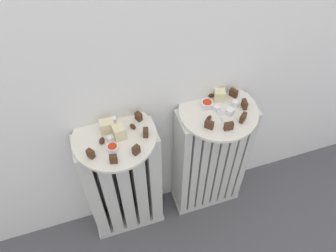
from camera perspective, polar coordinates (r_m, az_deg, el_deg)
The scene contains 30 objects.
radiator_left at distance 1.45m, azimuth -7.50°, elevation -9.85°, with size 0.31×0.13×0.63m.
radiator_right at distance 1.52m, azimuth 7.11°, elevation -5.89°, with size 0.31×0.13×0.63m.
plate_left at distance 1.19m, azimuth -9.05°, elevation -1.80°, with size 0.30×0.30×0.01m, color silver.
plate_right at distance 1.26m, azimuth 8.49°, elevation 2.51°, with size 0.30×0.30×0.01m, color silver.
dark_cake_slice_left_0 at distance 1.13m, azimuth -12.93°, elevation -4.58°, with size 0.02×0.02×0.03m, color #472B19.
dark_cake_slice_left_1 at distance 1.10m, azimuth -9.19°, elevation -5.51°, with size 0.02×0.02×0.03m, color #472B19.
dark_cake_slice_left_2 at distance 1.11m, azimuth -5.41°, elevation -4.04°, with size 0.02×0.02×0.03m, color #472B19.
dark_cake_slice_left_3 at distance 1.16m, azimuth -3.79°, elevation -1.11°, with size 0.02×0.02×0.03m, color #472B19.
dark_cake_slice_left_4 at distance 1.21m, azimuth -5.00°, elevation 1.60°, with size 0.02×0.02×0.03m, color #472B19.
marble_cake_slice_left_0 at distance 1.15m, azimuth -8.23°, elevation -1.07°, with size 0.04×0.04×0.05m, color beige.
marble_cake_slice_left_1 at distance 1.18m, azimuth -10.25°, elevation -0.04°, with size 0.05×0.04×0.05m, color beige.
turkish_delight_left_0 at distance 1.22m, azimuth -9.15°, elevation 1.05°, with size 0.02×0.02×0.02m, color white.
turkish_delight_left_1 at distance 1.16m, azimuth -9.66°, elevation -2.12°, with size 0.02×0.02×0.02m, color white.
medjool_date_left_0 at distance 1.19m, azimuth -5.96°, elevation -0.09°, with size 0.03×0.02×0.01m, color #3D1E0F.
medjool_date_left_1 at distance 1.16m, azimuth -11.09°, elevation -2.46°, with size 0.03×0.02×0.02m, color #3D1E0F.
jam_bowl_left at distance 1.13m, azimuth -9.32°, elevation -3.68°, with size 0.04×0.04×0.02m.
dark_cake_slice_right_0 at distance 1.19m, azimuth 6.96°, elevation 0.22°, with size 0.03×0.01×0.03m, color #472B19.
dark_cake_slice_right_1 at distance 1.19m, azimuth 10.22°, elevation -0.03°, with size 0.03×0.01×0.03m, color #472B19.
dark_cake_slice_right_2 at distance 1.23m, azimuth 12.54°, elevation 1.38°, with size 0.03×0.01×0.03m, color #472B19.
dark_cake_slice_right_3 at distance 1.28m, azimuth 12.78°, elevation 3.60°, with size 0.03×0.01×0.03m, color #472B19.
dark_cake_slice_right_4 at distance 1.31m, azimuth 11.00°, elevation 5.49°, with size 0.03×0.01×0.03m, color #472B19.
marble_cake_slice_right_0 at distance 1.29m, azimuth 8.69°, elevation 5.21°, with size 0.04×0.04×0.04m, color beige.
turkish_delight_right_0 at distance 1.25m, azimuth 8.24°, elevation 2.97°, with size 0.02×0.02×0.02m, color white.
turkish_delight_right_1 at distance 1.24m, azimuth 10.42°, elevation 2.37°, with size 0.02×0.02×0.02m, color white.
turkish_delight_right_2 at distance 1.28m, azimuth 11.23°, elevation 3.78°, with size 0.02×0.02×0.02m, color white.
medjool_date_right_0 at distance 1.22m, azimuth 6.91°, elevation 1.31°, with size 0.03×0.01×0.02m, color #3D1E0F.
medjool_date_right_1 at distance 1.30m, azimuth 7.21°, elevation 5.19°, with size 0.02×0.02×0.02m, color #3D1E0F.
medjool_date_right_2 at distance 1.30m, azimuth 6.11°, elevation 5.31°, with size 0.02×0.02×0.01m, color #3D1E0F.
jam_bowl_right at distance 1.26m, azimuth 6.59°, elevation 3.68°, with size 0.04×0.04×0.03m.
fork at distance 1.23m, azimuth 9.13°, elevation 1.09°, with size 0.03×0.11×0.00m.
Camera 1 is at (-0.25, -0.47, 1.55)m, focal length 36.11 mm.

